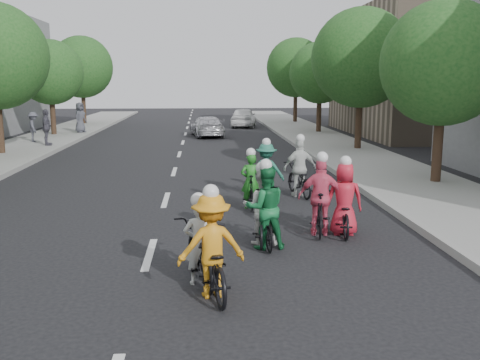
{
  "coord_description": "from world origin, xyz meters",
  "views": [
    {
      "loc": [
        1.07,
        -10.33,
        3.4
      ],
      "look_at": [
        2.0,
        2.64,
        1.0
      ],
      "focal_mm": 40.0,
      "sensor_mm": 36.0,
      "label": 1
    }
  ],
  "objects": [
    {
      "name": "tree_l_4",
      "position": [
        -8.2,
        24.0,
        3.96
      ],
      "size": [
        4.0,
        4.0,
        5.97
      ],
      "color": "black",
      "rests_on": "ground"
    },
    {
      "name": "spectator_2",
      "position": [
        -6.77,
        25.07,
        1.12
      ],
      "size": [
        0.95,
        1.11,
        1.93
      ],
      "primitive_type": "imported",
      "rotation": [
        0.0,
        0.0,
        1.15
      ],
      "color": "#464852",
      "rests_on": "sidewalk_left"
    },
    {
      "name": "cyclist_1",
      "position": [
        2.35,
        0.29,
        0.72
      ],
      "size": [
        0.89,
        1.52,
        1.87
      ],
      "rotation": [
        0.0,
        0.0,
        3.23
      ],
      "color": "black",
      "rests_on": "ground"
    },
    {
      "name": "spectator_1",
      "position": [
        -6.91,
        17.84,
        1.08
      ],
      "size": [
        0.61,
        1.15,
        1.86
      ],
      "primitive_type": "imported",
      "rotation": [
        0.0,
        0.0,
        1.72
      ],
      "color": "#514F5C",
      "rests_on": "sidewalk_left"
    },
    {
      "name": "tree_l_5",
      "position": [
        -8.2,
        33.0,
        4.52
      ],
      "size": [
        4.8,
        4.8,
        6.93
      ],
      "color": "black",
      "rests_on": "ground"
    },
    {
      "name": "cyclist_4",
      "position": [
        4.23,
        1.18,
        0.62
      ],
      "size": [
        0.87,
        1.8,
        1.79
      ],
      "rotation": [
        0.0,
        0.0,
        3.01
      ],
      "color": "black",
      "rests_on": "ground"
    },
    {
      "name": "ground",
      "position": [
        0.0,
        0.0,
        0.0
      ],
      "size": [
        120.0,
        120.0,
        0.0
      ],
      "primitive_type": "plane",
      "color": "black",
      "rests_on": "ground"
    },
    {
      "name": "sidewalk_right",
      "position": [
        8.0,
        10.0,
        0.07
      ],
      "size": [
        4.0,
        80.0,
        0.15
      ],
      "primitive_type": "cube",
      "color": "gray",
      "rests_on": "ground"
    },
    {
      "name": "cyclist_5",
      "position": [
        2.38,
        3.88,
        0.58
      ],
      "size": [
        0.55,
        1.57,
        1.65
      ],
      "rotation": [
        0.0,
        0.0,
        3.13
      ],
      "color": "black",
      "rests_on": "ground"
    },
    {
      "name": "cyclist_3",
      "position": [
        3.71,
        1.18,
        0.69
      ],
      "size": [
        1.08,
        1.71,
        1.89
      ],
      "rotation": [
        0.0,
        0.0,
        2.95
      ],
      "color": "black",
      "rests_on": "ground"
    },
    {
      "name": "tree_r_3",
      "position": [
        8.8,
        33.6,
        4.52
      ],
      "size": [
        4.8,
        4.8,
        6.93
      ],
      "color": "black",
      "rests_on": "ground"
    },
    {
      "name": "cyclist_0",
      "position": [
        1.0,
        -1.54,
        0.55
      ],
      "size": [
        1.06,
        2.04,
        1.58
      ],
      "rotation": [
        0.0,
        0.0,
        3.35
      ],
      "color": "black",
      "rests_on": "ground"
    },
    {
      "name": "follow_car_lead",
      "position": [
        1.4,
        23.36,
        0.63
      ],
      "size": [
        2.34,
        4.54,
        1.26
      ],
      "primitive_type": "imported",
      "rotation": [
        0.0,
        0.0,
        3.28
      ],
      "color": "silver",
      "rests_on": "ground"
    },
    {
      "name": "cyclist_7",
      "position": [
        2.95,
        5.14,
        0.69
      ],
      "size": [
        1.14,
        1.68,
        1.78
      ],
      "rotation": [
        0.0,
        0.0,
        2.98
      ],
      "color": "black",
      "rests_on": "ground"
    },
    {
      "name": "tree_r_0",
      "position": [
        8.8,
        6.6,
        3.96
      ],
      "size": [
        4.0,
        4.0,
        5.97
      ],
      "color": "black",
      "rests_on": "ground"
    },
    {
      "name": "cyclist_6",
      "position": [
        2.3,
        0.59,
        0.63
      ],
      "size": [
        0.84,
        1.67,
        1.76
      ],
      "rotation": [
        0.0,
        0.0,
        3.04
      ],
      "color": "black",
      "rests_on": "ground"
    },
    {
      "name": "tree_r_2",
      "position": [
        8.8,
        24.6,
        3.96
      ],
      "size": [
        4.0,
        4.0,
        5.97
      ],
      "color": "black",
      "rests_on": "ground"
    },
    {
      "name": "cyclist_2",
      "position": [
        1.2,
        -2.13,
        0.67
      ],
      "size": [
        1.18,
        2.04,
        1.83
      ],
      "rotation": [
        0.0,
        0.0,
        3.32
      ],
      "color": "black",
      "rests_on": "ground"
    },
    {
      "name": "cyclist_8",
      "position": [
        3.98,
        5.31,
        0.64
      ],
      "size": [
        1.07,
        1.95,
        1.87
      ],
      "rotation": [
        0.0,
        0.0,
        3.32
      ],
      "color": "black",
      "rests_on": "ground"
    },
    {
      "name": "curb_right",
      "position": [
        6.05,
        10.0,
        0.09
      ],
      "size": [
        0.18,
        80.0,
        0.18
      ],
      "primitive_type": "cube",
      "color": "#999993",
      "rests_on": "ground"
    },
    {
      "name": "spectator_0",
      "position": [
        -8.1,
        19.62,
        0.97
      ],
      "size": [
        0.96,
        1.21,
        1.63
      ],
      "primitive_type": "imported",
      "rotation": [
        0.0,
        0.0,
        1.96
      ],
      "color": "#4D4E5A",
      "rests_on": "sidewalk_left"
    },
    {
      "name": "tree_r_1",
      "position": [
        8.8,
        15.6,
        4.52
      ],
      "size": [
        4.8,
        4.8,
        6.93
      ],
      "color": "black",
      "rests_on": "ground"
    },
    {
      "name": "bldg_se",
      "position": [
        16.0,
        24.0,
        4.0
      ],
      "size": [
        10.0,
        14.0,
        8.0
      ],
      "primitive_type": "cube",
      "color": "gray",
      "rests_on": "ground"
    },
    {
      "name": "follow_car_trail",
      "position": [
        4.27,
        30.37,
        0.73
      ],
      "size": [
        2.39,
        4.51,
        1.46
      ],
      "primitive_type": "imported",
      "rotation": [
        0.0,
        0.0,
        2.98
      ],
      "color": "white",
      "rests_on": "ground"
    },
    {
      "name": "curb_left",
      "position": [
        -6.05,
        10.0,
        0.09
      ],
      "size": [
        0.18,
        80.0,
        0.18
      ],
      "primitive_type": "cube",
      "color": "#999993",
      "rests_on": "ground"
    }
  ]
}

